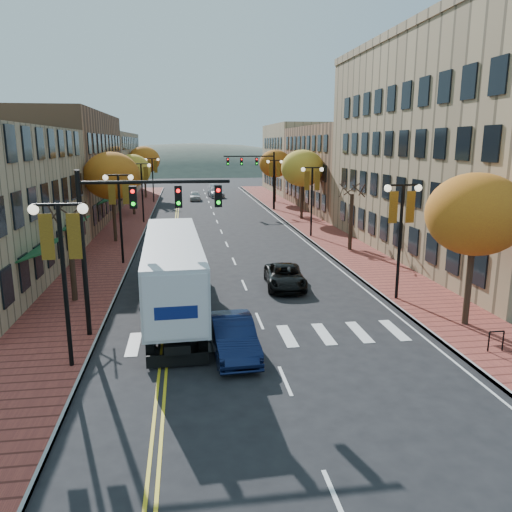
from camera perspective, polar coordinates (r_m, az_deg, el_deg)
name	(u,v)px	position (r m, az deg, el deg)	size (l,w,h in m)	color
ground	(275,357)	(19.58, 2.16, -11.43)	(200.00, 200.00, 0.00)	black
sidewalk_left	(127,225)	(51.02, -14.51, 3.41)	(4.00, 85.00, 0.15)	brown
sidewalk_right	(305,221)	(52.15, 5.58, 3.96)	(4.00, 85.00, 0.15)	brown
building_left_mid	(47,169)	(55.36, -22.79, 9.19)	(12.00, 24.00, 11.00)	brown
building_left_far	(91,165)	(79.83, -18.29, 9.81)	(12.00, 26.00, 9.50)	#9E8966
building_right_near	(491,151)	(39.99, 25.31, 10.84)	(15.00, 28.00, 15.00)	#997F5B
building_right_mid	(363,168)	(63.48, 12.12, 9.78)	(15.00, 24.00, 10.00)	brown
building_right_far	(317,159)	(84.45, 6.95, 10.99)	(15.00, 20.00, 11.00)	#9E8966
tree_left_a	(72,260)	(26.84, -20.30, -0.46)	(0.28, 0.28, 4.20)	#382619
tree_left_b	(112,176)	(42.04, -16.16, 8.77)	(4.48, 4.48, 7.21)	#382619
tree_left_c	(132,170)	(57.93, -13.99, 9.48)	(4.16, 4.16, 6.69)	#382619
tree_left_d	(144,160)	(75.82, -12.67, 10.66)	(4.61, 4.61, 7.42)	#382619
tree_right_a	(475,215)	(23.26, 23.78, 4.35)	(4.16, 4.16, 6.69)	#382619
tree_right_b	(351,222)	(38.05, 10.78, 3.83)	(0.28, 0.28, 4.20)	#382619
tree_right_c	(302,168)	(53.06, 5.32, 9.95)	(4.48, 4.48, 7.21)	#382619
tree_right_d	(275,164)	(68.72, 2.20, 10.50)	(4.35, 4.35, 7.00)	#382619
lamp_left_a	(62,254)	(18.46, -21.29, 0.22)	(1.96, 0.36, 6.05)	black
lamp_left_b	(119,201)	(34.04, -15.34, 6.04)	(1.96, 0.36, 6.05)	black
lamp_left_c	(142,181)	(51.88, -12.93, 8.34)	(1.96, 0.36, 6.05)	black
lamp_left_d	(152,171)	(69.80, -11.75, 9.46)	(1.96, 0.36, 6.05)	black
lamp_right_a	(401,219)	(26.16, 16.26, 4.06)	(1.96, 0.36, 6.05)	black
lamp_right_b	(312,188)	(43.09, 6.42, 7.74)	(1.96, 0.36, 6.05)	black
lamp_right_c	(275,175)	(60.64, 2.14, 9.25)	(1.96, 0.36, 6.05)	black
traffic_mast_near	(130,221)	(20.92, -14.20, 3.85)	(6.10, 0.35, 7.00)	black
traffic_mast_far	(258,170)	(60.28, 0.23, 9.84)	(6.10, 0.34, 7.00)	black
semi_truck	(173,265)	(24.80, -9.49, -0.99)	(2.94, 15.13, 3.76)	black
navy_sedan	(233,336)	(19.54, -2.67, -9.13)	(1.57, 4.50, 1.48)	#0C1432
black_suv	(285,276)	(28.36, 3.31, -2.34)	(2.12, 4.59, 1.28)	black
car_far_white	(195,196)	(72.25, -6.98, 6.84)	(1.54, 3.83, 1.30)	silver
car_far_silver	(216,192)	(76.27, -4.61, 7.27)	(2.07, 5.10, 1.48)	#AFAEB6
car_far_oncoming	(214,188)	(84.09, -4.83, 7.75)	(1.48, 4.24, 1.40)	#B8B9C1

